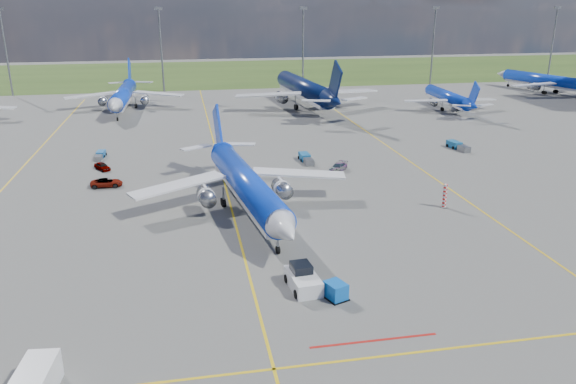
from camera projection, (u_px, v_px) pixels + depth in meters
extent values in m
plane|color=#575755|center=(242.00, 250.00, 57.73)|extent=(400.00, 400.00, 0.00)
cube|color=#2D4719|center=(195.00, 73.00, 197.16)|extent=(400.00, 80.00, 0.01)
cube|color=gold|center=(221.00, 169.00, 85.61)|extent=(0.25, 160.00, 0.02)
cube|color=gold|center=(274.00, 369.00, 39.14)|extent=(60.00, 0.25, 0.02)
cube|color=gold|center=(28.00, 161.00, 89.64)|extent=(0.25, 120.00, 0.02)
cube|color=gold|center=(385.00, 144.00, 100.18)|extent=(0.25, 120.00, 0.02)
cube|color=#A5140F|center=(374.00, 341.00, 42.40)|extent=(10.00, 0.25, 0.02)
cylinder|color=slate|center=(6.00, 54.00, 147.63)|extent=(0.50, 0.50, 22.00)
cylinder|color=slate|center=(161.00, 51.00, 154.66)|extent=(0.50, 0.50, 22.00)
cube|color=slate|center=(158.00, 8.00, 150.99)|extent=(2.20, 0.50, 0.80)
cylinder|color=slate|center=(303.00, 49.00, 161.69)|extent=(0.50, 0.50, 22.00)
cube|color=slate|center=(303.00, 8.00, 158.02)|extent=(2.20, 0.50, 0.80)
cylinder|color=slate|center=(433.00, 47.00, 168.72)|extent=(0.50, 0.50, 22.00)
cube|color=slate|center=(436.00, 8.00, 165.05)|extent=(2.20, 0.50, 0.80)
cylinder|color=slate|center=(552.00, 45.00, 175.75)|extent=(0.50, 0.50, 22.00)
cube|color=slate|center=(558.00, 7.00, 172.08)|extent=(2.20, 0.50, 0.80)
cylinder|color=red|center=(445.00, 196.00, 69.25)|extent=(0.50, 0.50, 3.00)
cube|color=silver|center=(303.00, 281.00, 49.91)|extent=(2.79, 4.68, 1.38)
cube|color=black|center=(301.00, 269.00, 50.17)|extent=(1.89, 2.08, 0.96)
cube|color=slate|center=(294.00, 269.00, 52.44)|extent=(0.53, 2.56, 0.21)
cube|color=blue|center=(336.00, 291.00, 48.22)|extent=(2.05, 2.26, 1.48)
imported|color=#999999|center=(102.00, 166.00, 84.86)|extent=(2.97, 3.53, 1.14)
imported|color=#999999|center=(107.00, 183.00, 77.20)|extent=(4.30, 2.03, 1.19)
imported|color=#999999|center=(338.00, 167.00, 84.51)|extent=(3.84, 4.08, 1.16)
cube|color=#185A92|center=(305.00, 157.00, 90.09)|extent=(1.55, 2.74, 1.14)
cube|color=slate|center=(309.00, 162.00, 87.63)|extent=(1.32, 2.11, 0.93)
cube|color=#19599B|center=(101.00, 154.00, 92.12)|extent=(1.39, 2.37, 0.97)
cube|color=slate|center=(98.00, 158.00, 90.00)|extent=(1.18, 1.83, 0.79)
cube|color=#185B90|center=(454.00, 144.00, 97.64)|extent=(1.92, 2.98, 1.17)
cube|color=slate|center=(464.00, 149.00, 95.21)|extent=(1.61, 2.32, 0.96)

